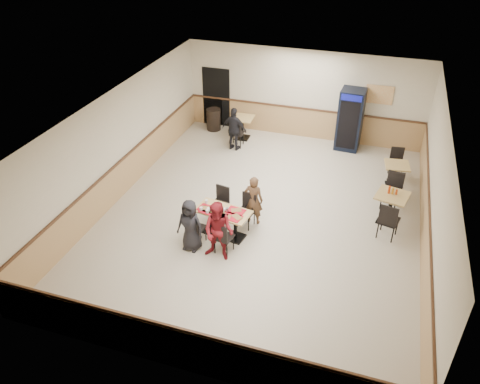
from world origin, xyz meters
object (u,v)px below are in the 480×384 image
(trash_bin, at_px, (214,119))
(lone_diner, at_px, (234,129))
(diner_woman_right, at_px, (219,232))
(side_table_near, at_px, (391,204))
(diner_woman_left, at_px, (190,225))
(back_table, at_px, (242,124))
(diner_man_opposite, at_px, (254,200))
(pepsi_cooler, at_px, (350,120))
(main_table, at_px, (223,219))
(side_table_far, at_px, (396,172))

(trash_bin, bearing_deg, lone_diner, -45.91)
(diner_woman_right, xyz_separation_m, side_table_near, (3.65, 2.66, -0.21))
(diner_woman_left, distance_m, back_table, 6.04)
(diner_man_opposite, distance_m, pepsi_cooler, 5.27)
(main_table, bearing_deg, diner_woman_left, -117.90)
(side_table_near, xyz_separation_m, side_table_far, (0.07, 1.82, -0.06))
(diner_man_opposite, distance_m, back_table, 4.88)
(diner_woman_right, relative_size, lone_diner, 1.04)
(side_table_far, relative_size, trash_bin, 0.98)
(lone_diner, bearing_deg, back_table, -82.10)
(trash_bin, bearing_deg, diner_woman_left, -74.02)
(diner_woman_left, bearing_deg, trash_bin, 110.36)
(side_table_near, bearing_deg, main_table, -154.79)
(diner_woman_right, bearing_deg, side_table_far, 54.64)
(side_table_far, bearing_deg, lone_diner, 171.34)
(diner_woman_left, xyz_separation_m, trash_bin, (-1.82, 6.36, -0.28))
(diner_woman_left, distance_m, pepsi_cooler, 7.02)
(diner_woman_right, relative_size, pepsi_cooler, 0.75)
(main_table, xyz_separation_m, pepsi_cooler, (2.32, 5.67, 0.53))
(lone_diner, distance_m, side_table_far, 5.17)
(pepsi_cooler, bearing_deg, main_table, -109.15)
(diner_woman_left, bearing_deg, diner_woman_right, -4.92)
(diner_man_opposite, height_order, trash_bin, diner_man_opposite)
(lone_diner, bearing_deg, pepsi_cooler, -152.33)
(pepsi_cooler, xyz_separation_m, trash_bin, (-4.70, -0.04, -0.62))
(main_table, xyz_separation_m, side_table_near, (3.85, 1.81, 0.07))
(main_table, relative_size, diner_man_opposite, 1.06)
(diner_woman_left, height_order, lone_diner, lone_diner)
(back_table, bearing_deg, trash_bin, 163.51)
(diner_man_opposite, xyz_separation_m, back_table, (-1.74, 4.55, -0.16))
(main_table, xyz_separation_m, back_table, (-1.19, 5.28, 0.04))
(diner_woman_left, relative_size, diner_man_opposite, 0.99)
(diner_woman_left, xyz_separation_m, side_table_far, (4.47, 4.36, -0.19))
(lone_diner, xyz_separation_m, side_table_near, (5.04, -2.60, -0.18))
(diner_man_opposite, bearing_deg, pepsi_cooler, -109.97)
(side_table_near, distance_m, pepsi_cooler, 4.18)
(lone_diner, relative_size, trash_bin, 1.87)
(diner_woman_left, distance_m, diner_man_opposite, 1.82)
(diner_woman_left, relative_size, pepsi_cooler, 0.66)
(lone_diner, height_order, side_table_near, lone_diner)
(main_table, bearing_deg, side_table_far, 52.14)
(diner_woman_right, bearing_deg, lone_diner, 109.10)
(lone_diner, xyz_separation_m, back_table, (-0.00, 0.87, -0.21))
(diner_man_opposite, height_order, lone_diner, lone_diner)
(diner_woman_left, bearing_deg, lone_diner, 101.46)
(diner_man_opposite, height_order, back_table, diner_man_opposite)
(diner_woman_right, bearing_deg, diner_man_opposite, 81.67)
(lone_diner, xyz_separation_m, pepsi_cooler, (3.51, 1.26, 0.28))
(diner_woman_right, height_order, side_table_far, diner_woman_right)
(lone_diner, bearing_deg, diner_woman_right, 112.67)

